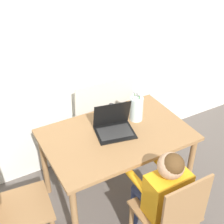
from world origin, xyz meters
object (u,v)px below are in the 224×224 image
object	(u,v)px
person_seated	(162,188)
laptop	(114,125)
chair_spare	(2,197)
chair_occupied	(170,215)
water_bottle	(111,114)
flower_vase	(137,107)

from	to	relation	value
person_seated	laptop	world-z (taller)	person_seated
chair_spare	laptop	xyz separation A→B (m)	(0.98, 0.16, 0.18)
chair_spare	chair_occupied	bearing A→B (deg)	-115.32
water_bottle	person_seated	bearing A→B (deg)	-90.62
water_bottle	flower_vase	bearing A→B (deg)	-17.22
chair_spare	water_bottle	xyz separation A→B (m)	(1.02, 0.27, 0.21)
laptop	flower_vase	size ratio (longest dim) A/B	1.21
flower_vase	person_seated	bearing A→B (deg)	-107.61
flower_vase	water_bottle	distance (m)	0.22
flower_vase	water_bottle	xyz separation A→B (m)	(-0.21, 0.07, -0.04)
chair_spare	person_seated	size ratio (longest dim) A/B	0.91
chair_spare	laptop	size ratio (longest dim) A/B	2.52
person_seated	laptop	size ratio (longest dim) A/B	2.77
person_seated	water_bottle	distance (m)	0.78
chair_spare	flower_vase	xyz separation A→B (m)	(1.23, 0.20, 0.24)
flower_vase	laptop	bearing A→B (deg)	-168.99
chair_spare	person_seated	distance (m)	1.12
chair_spare	person_seated	xyz separation A→B (m)	(1.01, -0.49, 0.02)
laptop	chair_occupied	bearing A→B (deg)	-75.36
chair_occupied	person_seated	size ratio (longest dim) A/B	0.90
chair_occupied	laptop	xyz separation A→B (m)	(-0.03, 0.77, 0.32)
laptop	water_bottle	bearing A→B (deg)	81.92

